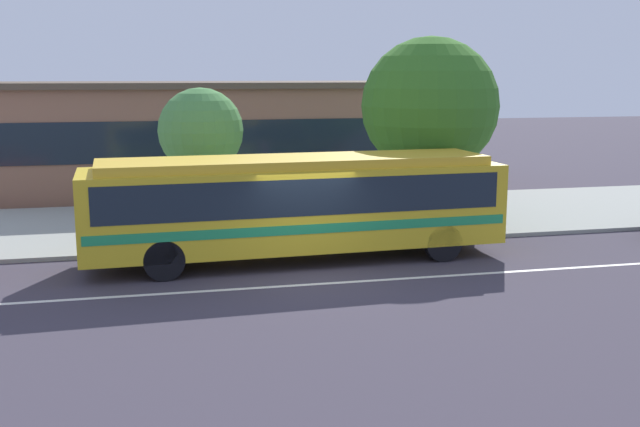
{
  "coord_description": "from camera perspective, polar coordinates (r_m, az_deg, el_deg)",
  "views": [
    {
      "loc": [
        -3.86,
        -17.76,
        4.93
      ],
      "look_at": [
        0.56,
        1.32,
        1.3
      ],
      "focal_mm": 42.62,
      "sensor_mm": 36.0,
      "label": 1
    }
  ],
  "objects": [
    {
      "name": "pedestrian_walking_along_curb",
      "position": [
        23.61,
        11.34,
        0.91
      ],
      "size": [
        0.48,
        0.48,
        1.64
      ],
      "color": "#726150",
      "rests_on": "sidewalk_slab"
    },
    {
      "name": "ground_plane",
      "position": [
        18.83,
        -0.77,
        -4.68
      ],
      "size": [
        120.0,
        120.0,
        0.0
      ],
      "primitive_type": "plane",
      "color": "#3C3641"
    },
    {
      "name": "street_tree_mid_block",
      "position": [
        24.59,
        8.25,
        7.99
      ],
      "size": [
        4.36,
        4.36,
        5.97
      ],
      "color": "brown",
      "rests_on": "sidewalk_slab"
    },
    {
      "name": "sidewalk_slab",
      "position": [
        25.49,
        -4.1,
        -0.54
      ],
      "size": [
        60.0,
        8.0,
        0.12
      ],
      "primitive_type": "cube",
      "color": "#96998E",
      "rests_on": "ground_plane"
    },
    {
      "name": "transit_bus",
      "position": [
        20.02,
        -1.8,
        0.96
      ],
      "size": [
        11.1,
        2.94,
        2.77
      ],
      "color": "gold",
      "rests_on": "ground_plane"
    },
    {
      "name": "pedestrian_waiting_near_sign",
      "position": [
        23.7,
        0.65,
        1.27
      ],
      "size": [
        0.43,
        0.43,
        1.72
      ],
      "color": "#29374A",
      "rests_on": "sidewalk_slab"
    },
    {
      "name": "station_building",
      "position": [
        32.81,
        -6.99,
        5.82
      ],
      "size": [
        19.69,
        6.93,
        4.57
      ],
      "color": "#8E614B",
      "rests_on": "ground_plane"
    },
    {
      "name": "street_tree_near_stop",
      "position": [
        23.2,
        -8.93,
        6.12
      ],
      "size": [
        2.56,
        2.56,
        4.39
      ],
      "color": "brown",
      "rests_on": "sidewalk_slab"
    },
    {
      "name": "pedestrian_standing_by_tree",
      "position": [
        21.91,
        -11.14,
        0.12
      ],
      "size": [
        0.4,
        0.4,
        1.61
      ],
      "color": "#312637",
      "rests_on": "sidewalk_slab"
    },
    {
      "name": "bus_stop_sign",
      "position": [
        23.01,
        9.17,
        2.08
      ],
      "size": [
        0.12,
        0.44,
        2.32
      ],
      "color": "gray",
      "rests_on": "sidewalk_slab"
    },
    {
      "name": "lane_stripe_center",
      "position": [
        18.08,
        -0.22,
        -5.32
      ],
      "size": [
        56.0,
        0.16,
        0.01
      ],
      "primitive_type": "cube",
      "color": "silver",
      "rests_on": "ground_plane"
    }
  ]
}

